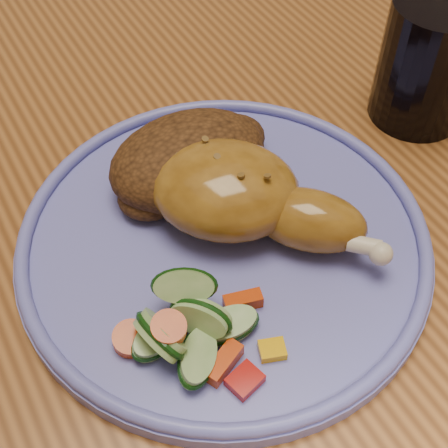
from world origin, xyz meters
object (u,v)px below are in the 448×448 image
object	(u,v)px
chair_far	(26,25)
plate	(224,243)
dining_table	(191,190)
drinking_glass	(428,62)

from	to	relation	value
chair_far	plate	world-z (taller)	chair_far
dining_table	plate	bearing A→B (deg)	-106.49
dining_table	plate	size ratio (longest dim) A/B	4.78
dining_table	chair_far	bearing A→B (deg)	90.00
dining_table	drinking_glass	bearing A→B (deg)	-25.09
chair_far	plate	distance (m)	0.80
chair_far	drinking_glass	size ratio (longest dim) A/B	8.65
plate	drinking_glass	xyz separation A→B (m)	(0.22, 0.05, 0.05)
chair_far	drinking_glass	world-z (taller)	chair_far
dining_table	drinking_glass	distance (m)	0.24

